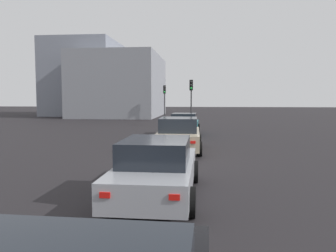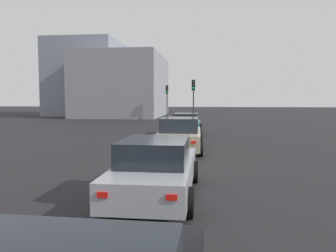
{
  "view_description": "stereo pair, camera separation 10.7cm",
  "coord_description": "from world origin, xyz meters",
  "px_view_note": "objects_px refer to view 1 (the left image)",
  "views": [
    {
      "loc": [
        -13.78,
        -1.01,
        2.45
      ],
      "look_at": [
        -3.44,
        0.04,
        1.58
      ],
      "focal_mm": 35.73,
      "sensor_mm": 36.0,
      "label": 1
    },
    {
      "loc": [
        -13.77,
        -1.11,
        2.45
      ],
      "look_at": [
        -3.44,
        0.04,
        1.58
      ],
      "focal_mm": 35.73,
      "sensor_mm": 36.0,
      "label": 2
    }
  ],
  "objects_px": {
    "car_teal_lead": "(184,124)",
    "car_beige_second": "(179,135)",
    "car_silver_third": "(157,168)",
    "traffic_light_near_left": "(191,93)",
    "traffic_light_near_right": "(165,95)"
  },
  "relations": [
    {
      "from": "car_teal_lead",
      "to": "traffic_light_near_right",
      "type": "distance_m",
      "value": 15.06
    },
    {
      "from": "car_teal_lead",
      "to": "car_beige_second",
      "type": "distance_m",
      "value": 6.97
    },
    {
      "from": "traffic_light_near_left",
      "to": "traffic_light_near_right",
      "type": "height_order",
      "value": "traffic_light_near_left"
    },
    {
      "from": "car_teal_lead",
      "to": "traffic_light_near_left",
      "type": "height_order",
      "value": "traffic_light_near_left"
    },
    {
      "from": "car_teal_lead",
      "to": "traffic_light_near_left",
      "type": "distance_m",
      "value": 6.85
    },
    {
      "from": "car_teal_lead",
      "to": "car_beige_second",
      "type": "bearing_deg",
      "value": -178.01
    },
    {
      "from": "car_silver_third",
      "to": "traffic_light_near_left",
      "type": "height_order",
      "value": "traffic_light_near_left"
    },
    {
      "from": "traffic_light_near_left",
      "to": "traffic_light_near_right",
      "type": "relative_size",
      "value": 1.04
    },
    {
      "from": "traffic_light_near_left",
      "to": "traffic_light_near_right",
      "type": "bearing_deg",
      "value": -153.66
    },
    {
      "from": "traffic_light_near_left",
      "to": "traffic_light_near_right",
      "type": "xyz_separation_m",
      "value": [
        8.12,
        3.21,
        -0.1
      ]
    },
    {
      "from": "car_teal_lead",
      "to": "car_beige_second",
      "type": "height_order",
      "value": "car_beige_second"
    },
    {
      "from": "traffic_light_near_right",
      "to": "car_silver_third",
      "type": "bearing_deg",
      "value": 2.72
    },
    {
      "from": "car_beige_second",
      "to": "traffic_light_near_right",
      "type": "distance_m",
      "value": 21.89
    },
    {
      "from": "car_teal_lead",
      "to": "traffic_light_near_right",
      "type": "height_order",
      "value": "traffic_light_near_right"
    },
    {
      "from": "car_beige_second",
      "to": "car_silver_third",
      "type": "height_order",
      "value": "car_beige_second"
    }
  ]
}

